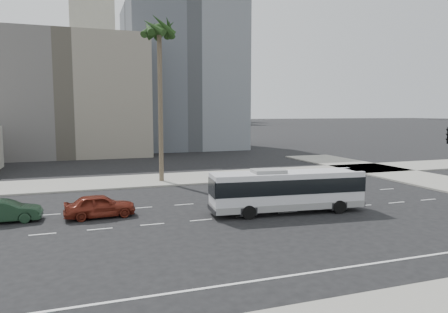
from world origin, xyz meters
name	(u,v)px	position (x,y,z in m)	size (l,w,h in m)	color
ground	(246,216)	(0.00, 0.00, 0.00)	(700.00, 700.00, 0.00)	black
sidewalk_north	(187,178)	(0.00, 15.50, 0.07)	(120.00, 7.00, 0.15)	gray
midrise_beige_west	(66,97)	(-12.00, 45.00, 9.00)	(24.00, 18.00, 18.00)	#66615D
midrise_gray_center	(181,78)	(8.00, 52.00, 13.00)	(20.00, 20.00, 26.00)	#575C64
civic_tower	(93,61)	(-2.00, 250.00, 38.83)	(42.00, 42.00, 129.00)	beige
highrise_right	(174,66)	(45.00, 230.00, 35.00)	(26.00, 26.00, 70.00)	slate
highrise_far	(199,79)	(70.00, 260.00, 30.00)	(22.00, 22.00, 60.00)	slate
city_bus	(287,190)	(2.96, 0.06, 1.54)	(10.40, 3.25, 2.94)	silver
car_a	(100,206)	(-8.85, 2.81, 0.74)	(4.37, 1.76, 1.49)	maroon
car_b	(5,211)	(-14.35, 3.44, 0.68)	(4.15, 1.45, 1.37)	#1A3422
palm_near	(159,33)	(-2.78, 14.46, 13.88)	(4.54, 4.54, 15.31)	brown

